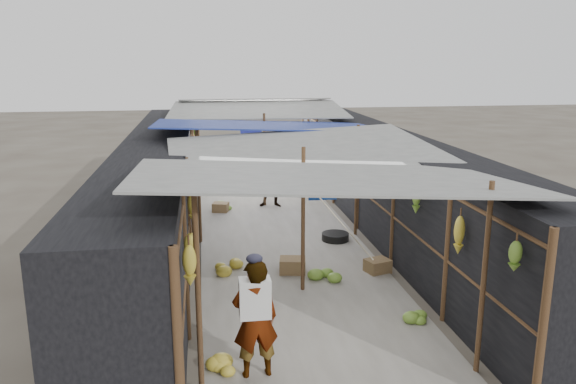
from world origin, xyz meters
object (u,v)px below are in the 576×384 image
crate_near (293,266)px  shopper_blue (273,179)px  vendor_elderly (255,319)px  vendor_seated (300,179)px  black_basin (335,237)px

crate_near → shopper_blue: shopper_blue is taller
vendor_elderly → shopper_blue: size_ratio=1.00×
shopper_blue → vendor_seated: 1.88m
black_basin → vendor_seated: (-0.00, 4.74, 0.34)m
crate_near → vendor_seated: 6.66m
black_basin → shopper_blue: size_ratio=0.38×
black_basin → vendor_seated: vendor_seated is taller
black_basin → vendor_elderly: vendor_elderly is taller
black_basin → vendor_elderly: 5.81m
black_basin → crate_near: bearing=-125.6°
crate_near → vendor_seated: bearing=89.3°
crate_near → vendor_elderly: vendor_elderly is taller
crate_near → black_basin: crate_near is taller
shopper_blue → vendor_seated: size_ratio=1.86×
crate_near → black_basin: bearing=64.7°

